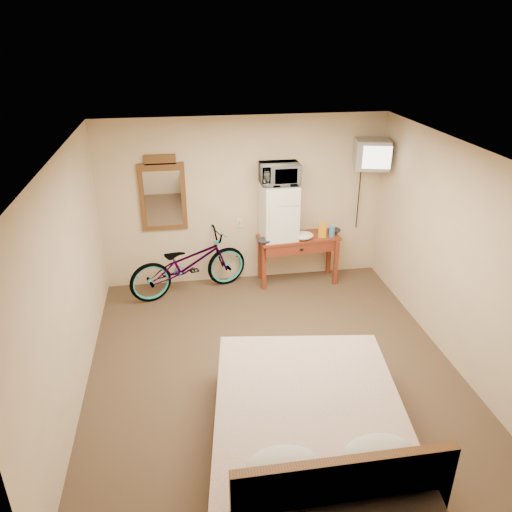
{
  "coord_description": "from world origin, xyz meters",
  "views": [
    {
      "loc": [
        -0.93,
        -4.66,
        3.63
      ],
      "look_at": [
        -0.08,
        0.68,
        1.11
      ],
      "focal_mm": 35.0,
      "sensor_mm": 36.0,
      "label": 1
    }
  ],
  "objects_px": {
    "blue_cup": "(332,231)",
    "bed": "(311,431)",
    "microwave": "(280,174)",
    "bicycle": "(189,263)",
    "crt_television": "(372,154)",
    "desk": "(299,245)",
    "mini_fridge": "(279,211)",
    "wall_mirror": "(163,194)"
  },
  "relations": [
    {
      "from": "microwave",
      "to": "crt_television",
      "type": "distance_m",
      "value": 1.35
    },
    {
      "from": "mini_fridge",
      "to": "bed",
      "type": "height_order",
      "value": "mini_fridge"
    },
    {
      "from": "desk",
      "to": "bed",
      "type": "relative_size",
      "value": 0.51
    },
    {
      "from": "wall_mirror",
      "to": "bed",
      "type": "bearing_deg",
      "value": -70.81
    },
    {
      "from": "desk",
      "to": "blue_cup",
      "type": "relative_size",
      "value": 8.07
    },
    {
      "from": "microwave",
      "to": "crt_television",
      "type": "relative_size",
      "value": 0.89
    },
    {
      "from": "crt_television",
      "to": "desk",
      "type": "bearing_deg",
      "value": -179.01
    },
    {
      "from": "blue_cup",
      "to": "wall_mirror",
      "type": "distance_m",
      "value": 2.53
    },
    {
      "from": "bed",
      "to": "blue_cup",
      "type": "bearing_deg",
      "value": 70.54
    },
    {
      "from": "crt_television",
      "to": "wall_mirror",
      "type": "height_order",
      "value": "crt_television"
    },
    {
      "from": "wall_mirror",
      "to": "bed",
      "type": "height_order",
      "value": "wall_mirror"
    },
    {
      "from": "desk",
      "to": "wall_mirror",
      "type": "height_order",
      "value": "wall_mirror"
    },
    {
      "from": "bed",
      "to": "microwave",
      "type": "bearing_deg",
      "value": 83.64
    },
    {
      "from": "blue_cup",
      "to": "bicycle",
      "type": "distance_m",
      "value": 2.17
    },
    {
      "from": "blue_cup",
      "to": "bed",
      "type": "relative_size",
      "value": 0.06
    },
    {
      "from": "microwave",
      "to": "bicycle",
      "type": "height_order",
      "value": "microwave"
    },
    {
      "from": "blue_cup",
      "to": "bicycle",
      "type": "relative_size",
      "value": 0.09
    },
    {
      "from": "crt_television",
      "to": "mini_fridge",
      "type": "bearing_deg",
      "value": 178.7
    },
    {
      "from": "crt_television",
      "to": "microwave",
      "type": "bearing_deg",
      "value": 178.7
    },
    {
      "from": "wall_mirror",
      "to": "bicycle",
      "type": "bearing_deg",
      "value": -46.96
    },
    {
      "from": "mini_fridge",
      "to": "microwave",
      "type": "xyz_separation_m",
      "value": [
        0.0,
        0.0,
        0.56
      ]
    },
    {
      "from": "microwave",
      "to": "bicycle",
      "type": "bearing_deg",
      "value": -175.82
    },
    {
      "from": "blue_cup",
      "to": "bicycle",
      "type": "bearing_deg",
      "value": -179.62
    },
    {
      "from": "wall_mirror",
      "to": "bicycle",
      "type": "xyz_separation_m",
      "value": [
        0.3,
        -0.32,
        -0.96
      ]
    },
    {
      "from": "mini_fridge",
      "to": "bicycle",
      "type": "relative_size",
      "value": 0.46
    },
    {
      "from": "mini_fridge",
      "to": "crt_television",
      "type": "distance_m",
      "value": 1.55
    },
    {
      "from": "desk",
      "to": "mini_fridge",
      "type": "distance_m",
      "value": 0.63
    },
    {
      "from": "microwave",
      "to": "wall_mirror",
      "type": "distance_m",
      "value": 1.69
    },
    {
      "from": "microwave",
      "to": "wall_mirror",
      "type": "height_order",
      "value": "wall_mirror"
    },
    {
      "from": "microwave",
      "to": "crt_television",
      "type": "height_order",
      "value": "crt_television"
    },
    {
      "from": "blue_cup",
      "to": "bed",
      "type": "distance_m",
      "value": 3.57
    },
    {
      "from": "mini_fridge",
      "to": "crt_television",
      "type": "height_order",
      "value": "crt_television"
    },
    {
      "from": "crt_television",
      "to": "bed",
      "type": "height_order",
      "value": "crt_television"
    },
    {
      "from": "wall_mirror",
      "to": "mini_fridge",
      "type": "bearing_deg",
      "value": -7.65
    },
    {
      "from": "crt_television",
      "to": "bed",
      "type": "relative_size",
      "value": 0.25
    },
    {
      "from": "desk",
      "to": "crt_television",
      "type": "bearing_deg",
      "value": 0.99
    },
    {
      "from": "blue_cup",
      "to": "crt_television",
      "type": "distance_m",
      "value": 1.25
    },
    {
      "from": "crt_television",
      "to": "bed",
      "type": "xyz_separation_m",
      "value": [
        -1.71,
        -3.39,
        -1.66
      ]
    },
    {
      "from": "desk",
      "to": "crt_television",
      "type": "relative_size",
      "value": 2.0
    },
    {
      "from": "desk",
      "to": "bicycle",
      "type": "distance_m",
      "value": 1.66
    },
    {
      "from": "blue_cup",
      "to": "desk",
      "type": "bearing_deg",
      "value": 175.29
    },
    {
      "from": "mini_fridge",
      "to": "bicycle",
      "type": "bearing_deg",
      "value": -175.66
    }
  ]
}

